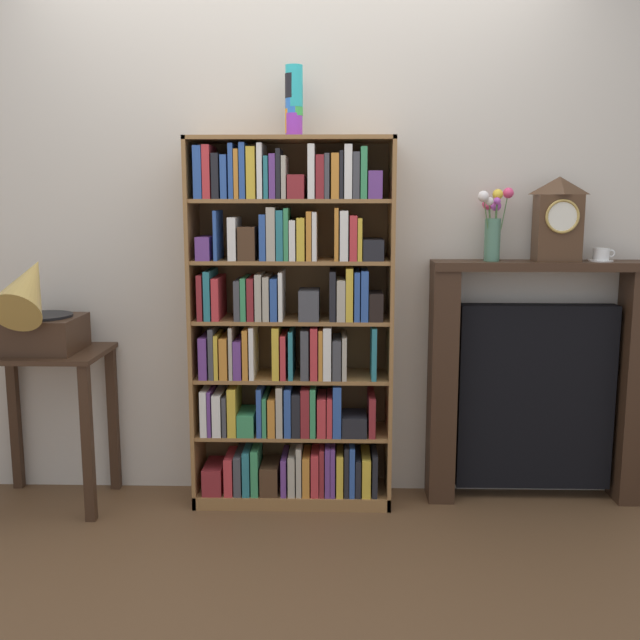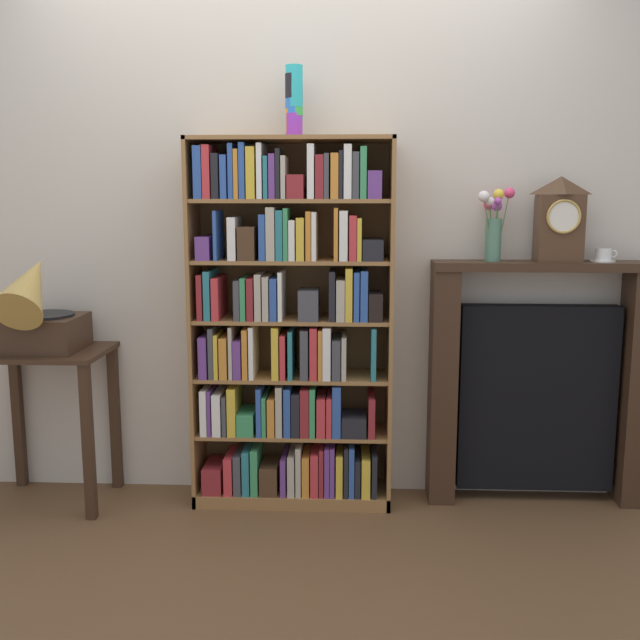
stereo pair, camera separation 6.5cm
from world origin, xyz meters
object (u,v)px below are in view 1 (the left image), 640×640
side_table_left (47,393)px  teacup_with_saucer (601,255)px  flower_vase (493,223)px  cup_stack (294,102)px  bookshelf (290,335)px  fireplace_mantel (536,384)px  mantel_clock (558,219)px  gramophone (36,311)px

side_table_left → teacup_with_saucer: size_ratio=6.21×
flower_vase → cup_stack: bearing=-178.0°
bookshelf → side_table_left: bearing=-176.7°
cup_stack → bookshelf: bearing=-136.0°
bookshelf → flower_vase: bookshelf is taller
side_table_left → fireplace_mantel: size_ratio=0.64×
bookshelf → cup_stack: 1.04m
mantel_clock → teacup_with_saucer: mantel_clock is taller
cup_stack → side_table_left: cup_stack is taller
teacup_with_saucer → bookshelf: bearing=-177.9°
flower_vase → teacup_with_saucer: size_ratio=2.80×
side_table_left → teacup_with_saucer: bearing=2.6°
fireplace_mantel → flower_vase: bearing=-176.6°
mantel_clock → fireplace_mantel: bearing=161.4°
mantel_clock → side_table_left: bearing=-177.2°
fireplace_mantel → side_table_left: bearing=-176.7°
gramophone → teacup_with_saucer: 2.56m
cup_stack → flower_vase: (0.90, 0.03, -0.53)m
mantel_clock → flower_vase: (-0.29, 0.00, -0.02)m
bookshelf → fireplace_mantel: (1.16, 0.07, -0.24)m
side_table_left → flower_vase: size_ratio=2.22×
side_table_left → fireplace_mantel: (2.28, 0.13, 0.02)m
cup_stack → fireplace_mantel: size_ratio=0.27×
bookshelf → cup_stack: (0.02, 0.02, 1.04)m
side_table_left → bookshelf: bearing=3.3°
cup_stack → side_table_left: 1.74m
flower_vase → teacup_with_saucer: bearing=-0.3°
side_table_left → gramophone: size_ratio=1.47×
bookshelf → gramophone: bookshelf is taller
gramophone → mantel_clock: 2.38m
cup_stack → teacup_with_saucer: bearing=1.2°
teacup_with_saucer → side_table_left: bearing=-177.4°
cup_stack → gramophone: 1.48m
mantel_clock → teacup_with_saucer: (0.20, 0.00, -0.16)m
cup_stack → gramophone: cup_stack is taller
side_table_left → fireplace_mantel: fireplace_mantel is taller
bookshelf → teacup_with_saucer: (1.42, 0.05, 0.37)m
teacup_with_saucer → flower_vase: bearing=179.7°
mantel_clock → teacup_with_saucer: size_ratio=3.21×
bookshelf → gramophone: size_ratio=3.38×
bookshelf → gramophone: 1.14m
side_table_left → flower_vase: (2.05, 0.12, 0.78)m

